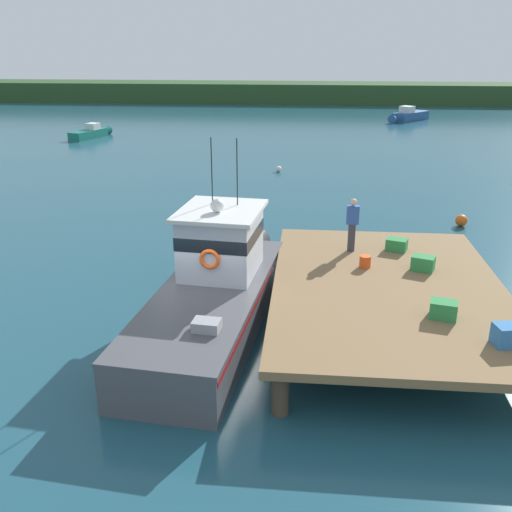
# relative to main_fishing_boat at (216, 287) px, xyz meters

# --- Properties ---
(ground_plane) EXTENTS (200.00, 200.00, 0.00)m
(ground_plane) POSITION_rel_main_fishing_boat_xyz_m (-0.26, 0.16, -1.01)
(ground_plane) COLOR #1E4C5B
(dock) EXTENTS (6.00, 9.00, 1.20)m
(dock) POSITION_rel_main_fishing_boat_xyz_m (4.54, 0.16, 0.07)
(dock) COLOR #4C3D2D
(dock) RESTS_ON ground
(main_fishing_boat) EXTENTS (3.36, 9.94, 4.80)m
(main_fishing_boat) POSITION_rel_main_fishing_boat_xyz_m (0.00, 0.00, 0.00)
(main_fishing_boat) COLOR #4C4C51
(main_fishing_boat) RESTS_ON ground
(crate_stack_mid_dock) EXTENTS (0.72, 0.63, 0.40)m
(crate_stack_mid_dock) POSITION_rel_main_fishing_boat_xyz_m (5.61, 1.31, 0.39)
(crate_stack_mid_dock) COLOR #2D8442
(crate_stack_mid_dock) RESTS_ON dock
(crate_stack_near_edge) EXTENTS (0.71, 0.61, 0.37)m
(crate_stack_near_edge) POSITION_rel_main_fishing_boat_xyz_m (5.10, 2.86, 0.38)
(crate_stack_near_edge) COLOR #2D8442
(crate_stack_near_edge) RESTS_ON dock
(crate_single_by_cleat) EXTENTS (0.69, 0.57, 0.41)m
(crate_single_by_cleat) POSITION_rel_main_fishing_boat_xyz_m (5.54, -1.65, 0.40)
(crate_single_by_cleat) COLOR #2D8442
(crate_single_by_cleat) RESTS_ON dock
(crate_single_far) EXTENTS (0.68, 0.56, 0.45)m
(crate_single_far) POSITION_rel_main_fishing_boat_xyz_m (6.63, -2.81, 0.42)
(crate_single_far) COLOR #3370B2
(crate_single_far) RESTS_ON dock
(bait_bucket) EXTENTS (0.32, 0.32, 0.34)m
(bait_bucket) POSITION_rel_main_fishing_boat_xyz_m (4.03, 1.37, 0.36)
(bait_bucket) COLOR #E04C19
(bait_bucket) RESTS_ON dock
(deckhand_by_the_boat) EXTENTS (0.36, 0.22, 1.63)m
(deckhand_by_the_boat) POSITION_rel_main_fishing_boat_xyz_m (3.71, 2.69, 1.05)
(deckhand_by_the_boat) COLOR #383842
(deckhand_by_the_boat) RESTS_ON dock
(moored_boat_near_channel) EXTENTS (2.26, 4.44, 1.12)m
(moored_boat_near_channel) POSITION_rel_main_fishing_boat_xyz_m (-15.17, 30.89, -0.62)
(moored_boat_near_channel) COLOR #196B5B
(moored_boat_near_channel) RESTS_ON ground
(moored_boat_off_the_point) EXTENTS (4.50, 4.99, 1.43)m
(moored_boat_off_the_point) POSITION_rel_main_fishing_boat_xyz_m (11.88, 44.23, -0.52)
(moored_boat_off_the_point) COLOR #285184
(moored_boat_off_the_point) RESTS_ON ground
(mooring_buoy_channel_marker) EXTENTS (0.35, 0.35, 0.35)m
(mooring_buoy_channel_marker) POSITION_rel_main_fishing_boat_xyz_m (0.57, 19.40, -0.83)
(mooring_buoy_channel_marker) COLOR silver
(mooring_buoy_channel_marker) RESTS_ON ground
(mooring_buoy_outer) EXTENTS (0.49, 0.49, 0.49)m
(mooring_buoy_outer) POSITION_rel_main_fishing_boat_xyz_m (8.72, 9.49, -0.76)
(mooring_buoy_outer) COLOR #EA5B19
(mooring_buoy_outer) RESTS_ON ground
(far_shoreline) EXTENTS (120.00, 8.00, 2.40)m
(far_shoreline) POSITION_rel_main_fishing_boat_xyz_m (-0.26, 62.16, 0.19)
(far_shoreline) COLOR #284723
(far_shoreline) RESTS_ON ground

